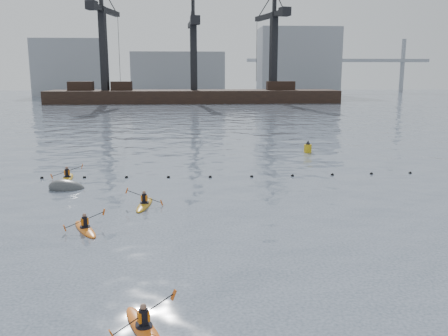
% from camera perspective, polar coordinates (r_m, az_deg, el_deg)
% --- Properties ---
extents(float_line, '(33.24, 0.73, 0.24)m').
position_cam_1_polar(float_line, '(34.30, -4.19, -1.04)').
color(float_line, black).
rests_on(float_line, ground).
extents(barge_pier, '(72.00, 19.30, 29.50)m').
position_cam_1_polar(barge_pier, '(121.09, -3.73, 8.76)').
color(barge_pier, black).
rests_on(barge_pier, ground).
extents(skyline, '(141.00, 28.00, 22.00)m').
position_cam_1_polar(skyline, '(161.27, -2.87, 12.03)').
color(skyline, gray).
rests_on(skyline, ground).
extents(kayaker_0, '(1.94, 2.95, 1.16)m').
position_cam_1_polar(kayaker_0, '(14.78, -9.61, -18.38)').
color(kayaker_0, orange).
rests_on(kayaker_0, ground).
extents(kayaker_2, '(1.89, 2.90, 1.02)m').
position_cam_1_polar(kayaker_2, '(23.79, -16.37, -6.97)').
color(kayaker_2, orange).
rests_on(kayaker_2, ground).
extents(kayaker_3, '(2.13, 3.14, 1.14)m').
position_cam_1_polar(kayaker_3, '(27.27, -9.55, -4.30)').
color(kayaker_3, '#C38B16').
rests_on(kayaker_3, ground).
extents(kayaker_5, '(2.27, 3.36, 1.19)m').
position_cam_1_polar(kayaker_5, '(35.29, -18.33, -1.12)').
color(kayaker_5, gold).
rests_on(kayaker_5, ground).
extents(mooring_buoy, '(2.69, 1.68, 1.64)m').
position_cam_1_polar(mooring_buoy, '(32.39, -18.34, -2.40)').
color(mooring_buoy, '#424548').
rests_on(mooring_buoy, ground).
extents(nav_buoy, '(0.71, 0.71, 1.29)m').
position_cam_1_polar(nav_buoy, '(45.45, 10.05, 2.35)').
color(nav_buoy, yellow).
rests_on(nav_buoy, ground).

